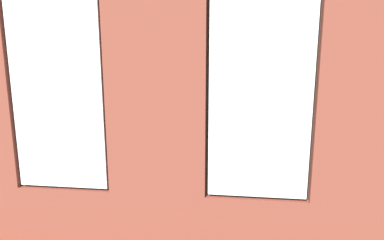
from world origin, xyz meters
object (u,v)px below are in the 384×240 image
coffee_table (204,152)px  candle_jar (181,147)px  tv_flatscreen (44,122)px  potted_plant_by_left_couch (281,137)px  table_plant_small (204,144)px  potted_plant_corner_near_left (301,121)px  couch_left (315,160)px  potted_plant_beside_window_right (17,160)px  cup_ceramic (224,145)px  potted_plant_corner_far_left (372,173)px  remote_gray (208,151)px  media_console (47,158)px  remote_silver (195,147)px  potted_plant_near_tv (48,165)px  potted_plant_foreground_right (112,120)px  potted_plant_mid_room_small (240,146)px  papasan_chair (191,126)px  couch_by_window (102,197)px  potted_plant_between_couches (204,169)px

coffee_table → candle_jar: size_ratio=11.11×
tv_flatscreen → potted_plant_by_left_couch: size_ratio=2.11×
table_plant_small → potted_plant_corner_near_left: (-2.08, -2.23, 0.01)m
couch_left → potted_plant_beside_window_right: bearing=-62.6°
cup_ceramic → potted_plant_corner_far_left: size_ratio=0.06×
remote_gray → media_console: media_console is taller
tv_flatscreen → remote_gray: bearing=-175.7°
coffee_table → media_console: media_console is taller
remote_silver → potted_plant_near_tv: (2.08, 1.37, 0.02)m
media_console → remote_silver: bearing=-170.2°
remote_silver → potted_plant_near_tv: bearing=-116.6°
cup_ceramic → potted_plant_foreground_right: 3.50m
table_plant_small → potted_plant_near_tv: potted_plant_near_tv is taller
potted_plant_mid_room_small → papasan_chair: bearing=-42.6°
potted_plant_by_left_couch → media_console: bearing=21.8°
remote_silver → couch_by_window: bearing=-86.3°
potted_plant_foreground_right → potted_plant_corner_near_left: 4.58m
potted_plant_near_tv → cup_ceramic: bearing=-151.5°
couch_by_window → media_console: 2.26m
remote_gray → potted_plant_by_left_couch: bearing=-157.8°
media_console → potted_plant_near_tv: bearing=121.1°
cup_ceramic → candle_jar: candle_jar is taller
potted_plant_foreground_right → potted_plant_corner_near_left: bearing=-179.4°
couch_by_window → potted_plant_mid_room_small: 3.27m
coffee_table → potted_plant_corner_near_left: potted_plant_corner_near_left is taller
cup_ceramic → potted_plant_beside_window_right: size_ratio=0.06×
table_plant_small → remote_silver: 0.22m
couch_by_window → tv_flatscreen: (1.64, -1.55, 0.63)m
couch_by_window → tv_flatscreen: bearing=-43.3°
tv_flatscreen → potted_plant_mid_room_small: tv_flatscreen is taller
couch_left → papasan_chair: (2.39, -1.84, 0.13)m
remote_gray → potted_plant_corner_near_left: bearing=-154.3°
remote_silver → potted_plant_between_couches: (-0.33, 1.95, 0.28)m
table_plant_small → media_console: bearing=7.1°
couch_by_window → tv_flatscreen: tv_flatscreen is taller
remote_silver → potted_plant_between_couches: 2.00m
tv_flatscreen → potted_plant_between_couches: size_ratio=0.90×
candle_jar → potted_plant_between_couches: bearing=108.0°
potted_plant_corner_far_left → table_plant_small: bearing=-43.7°
remote_gray → potted_plant_foreground_right: size_ratio=0.22×
couch_left → potted_plant_near_tv: 4.37m
potted_plant_mid_room_small → remote_gray: bearing=59.0°
coffee_table → papasan_chair: 1.91m
potted_plant_between_couches → candle_jar: bearing=-72.0°
table_plant_small → potted_plant_between_couches: 1.86m
remote_gray → potted_plant_beside_window_right: (2.32, 1.87, 0.34)m
cup_ceramic → potted_plant_beside_window_right: 3.37m
media_console → potted_plant_by_left_couch: size_ratio=1.66×
tv_flatscreen → potted_plant_corner_near_left: size_ratio=1.31×
media_console → papasan_chair: size_ratio=0.79×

